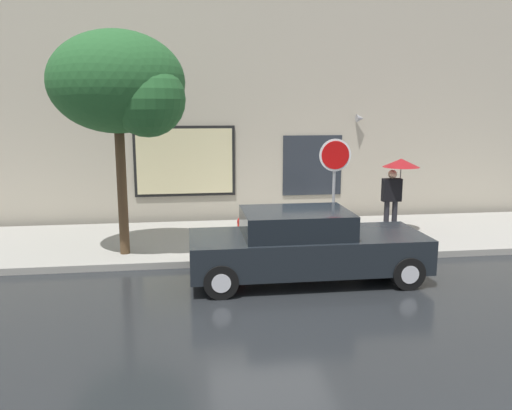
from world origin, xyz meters
name	(u,v)px	position (x,y,z in m)	size (l,w,h in m)	color
ground_plane	(271,280)	(0.00, 0.00, 0.00)	(60.00, 60.00, 0.00)	black
sidewalk	(252,239)	(0.00, 3.00, 0.07)	(20.00, 4.00, 0.15)	gray
building_facade	(241,105)	(-0.01, 5.50, 3.48)	(20.00, 0.67, 7.00)	#B2A893
parked_car	(305,246)	(0.67, -0.07, 0.70)	(4.67, 1.84, 1.43)	black
fire_hydrant	(242,234)	(-0.40, 1.67, 0.55)	(0.30, 0.44, 0.81)	red
pedestrian_with_umbrella	(398,175)	(3.83, 2.91, 1.69)	(0.96, 0.96, 1.96)	black
street_tree	(123,86)	(-2.93, 1.76, 3.87)	(2.92, 2.48, 4.90)	#4C3823
stop_sign	(335,171)	(1.81, 1.83, 1.96)	(0.76, 0.10, 2.56)	gray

